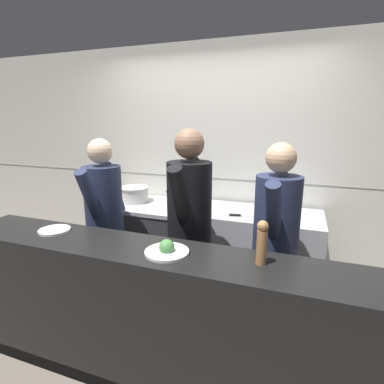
% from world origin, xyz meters
% --- Properties ---
extents(ground_plane, '(14.00, 14.00, 0.00)m').
position_xyz_m(ground_plane, '(0.00, 0.00, 0.00)').
color(ground_plane, '#6B6056').
extents(wall_back_tiled, '(8.00, 0.06, 2.60)m').
position_xyz_m(wall_back_tiled, '(0.00, 1.43, 1.30)').
color(wall_back_tiled, silver).
rests_on(wall_back_tiled, ground_plane).
extents(oven_range, '(1.12, 0.71, 0.89)m').
position_xyz_m(oven_range, '(-0.56, 1.03, 0.45)').
color(oven_range, '#38383D').
rests_on(oven_range, ground_plane).
extents(prep_counter, '(1.17, 0.65, 0.91)m').
position_xyz_m(prep_counter, '(0.60, 1.03, 0.45)').
color(prep_counter, '#B7BABF').
rests_on(prep_counter, ground_plane).
extents(pass_counter, '(2.98, 0.45, 0.98)m').
position_xyz_m(pass_counter, '(0.04, -0.22, 0.49)').
color(pass_counter, black).
rests_on(pass_counter, ground_plane).
extents(stock_pot, '(0.33, 0.33, 0.17)m').
position_xyz_m(stock_pot, '(-0.81, 1.04, 0.98)').
color(stock_pot, beige).
rests_on(stock_pot, oven_range).
extents(sauce_pot, '(0.32, 0.32, 0.18)m').
position_xyz_m(sauce_pot, '(-0.23, 1.03, 0.99)').
color(sauce_pot, '#2D2D33').
rests_on(sauce_pot, oven_range).
extents(mixing_bowl_steel, '(0.21, 0.21, 0.11)m').
position_xyz_m(mixing_bowl_steel, '(0.75, 1.03, 0.96)').
color(mixing_bowl_steel, '#B7BABF').
rests_on(mixing_bowl_steel, prep_counter).
extents(chefs_knife, '(0.35, 0.11, 0.02)m').
position_xyz_m(chefs_knife, '(0.46, 0.88, 0.91)').
color(chefs_knife, '#B7BABF').
rests_on(chefs_knife, prep_counter).
extents(plated_dish_main, '(0.23, 0.23, 0.02)m').
position_xyz_m(plated_dish_main, '(-0.76, -0.18, 0.99)').
color(plated_dish_main, white).
rests_on(plated_dish_main, pass_counter).
extents(plated_dish_appetiser, '(0.28, 0.28, 0.10)m').
position_xyz_m(plated_dish_appetiser, '(0.18, -0.24, 1.00)').
color(plated_dish_appetiser, white).
rests_on(plated_dish_appetiser, pass_counter).
extents(pepper_mill, '(0.06, 0.06, 0.26)m').
position_xyz_m(pepper_mill, '(0.75, -0.19, 1.12)').
color(pepper_mill, '#AD7A47').
rests_on(pepper_mill, pass_counter).
extents(chef_head_cook, '(0.37, 0.72, 1.64)m').
position_xyz_m(chef_head_cook, '(-0.71, 0.35, 0.91)').
color(chef_head_cook, black).
rests_on(chef_head_cook, ground_plane).
extents(chef_sous, '(0.37, 0.76, 1.73)m').
position_xyz_m(chef_sous, '(0.12, 0.32, 0.96)').
color(chef_sous, black).
rests_on(chef_sous, ground_plane).
extents(chef_line, '(0.35, 0.72, 1.64)m').
position_xyz_m(chef_line, '(0.79, 0.38, 0.91)').
color(chef_line, black).
rests_on(chef_line, ground_plane).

